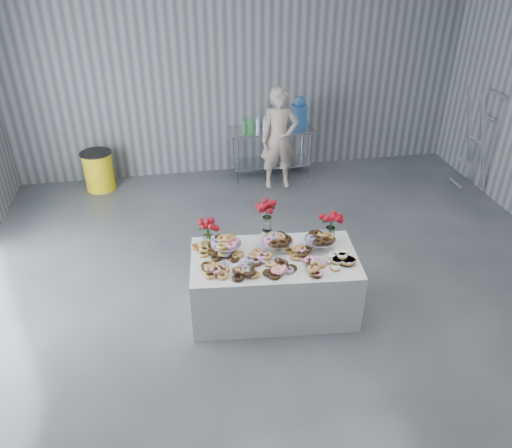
{
  "coord_description": "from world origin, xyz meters",
  "views": [
    {
      "loc": [
        -1.29,
        -4.12,
        4.01
      ],
      "look_at": [
        -0.36,
        0.96,
        0.89
      ],
      "focal_mm": 35.0,
      "sensor_mm": 36.0,
      "label": 1
    }
  ],
  "objects_px": {
    "water_jug": "(299,113)",
    "trash_barrel": "(99,171)",
    "display_table": "(274,283)",
    "person": "(279,139)",
    "prep_table": "(271,144)",
    "stepladder": "(476,141)"
  },
  "relations": [
    {
      "from": "water_jug",
      "to": "person",
      "type": "xyz_separation_m",
      "value": [
        -0.45,
        -0.42,
        -0.28
      ]
    },
    {
      "from": "person",
      "to": "stepladder",
      "type": "bearing_deg",
      "value": -10.54
    },
    {
      "from": "water_jug",
      "to": "trash_barrel",
      "type": "distance_m",
      "value": 3.64
    },
    {
      "from": "person",
      "to": "stepladder",
      "type": "height_order",
      "value": "stepladder"
    },
    {
      "from": "water_jug",
      "to": "person",
      "type": "bearing_deg",
      "value": -136.72
    },
    {
      "from": "display_table",
      "to": "stepladder",
      "type": "bearing_deg",
      "value": 32.24
    },
    {
      "from": "display_table",
      "to": "trash_barrel",
      "type": "relative_size",
      "value": 2.78
    },
    {
      "from": "prep_table",
      "to": "water_jug",
      "type": "height_order",
      "value": "water_jug"
    },
    {
      "from": "display_table",
      "to": "trash_barrel",
      "type": "distance_m",
      "value": 4.34
    },
    {
      "from": "display_table",
      "to": "trash_barrel",
      "type": "bearing_deg",
      "value": 122.19
    },
    {
      "from": "display_table",
      "to": "water_jug",
      "type": "bearing_deg",
      "value": 71.43
    },
    {
      "from": "display_table",
      "to": "trash_barrel",
      "type": "xyz_separation_m",
      "value": [
        -2.31,
        3.67,
        -0.03
      ]
    },
    {
      "from": "person",
      "to": "display_table",
      "type": "bearing_deg",
      "value": -101.35
    },
    {
      "from": "display_table",
      "to": "prep_table",
      "type": "height_order",
      "value": "prep_table"
    },
    {
      "from": "prep_table",
      "to": "stepladder",
      "type": "distance_m",
      "value": 3.47
    },
    {
      "from": "trash_barrel",
      "to": "stepladder",
      "type": "height_order",
      "value": "stepladder"
    },
    {
      "from": "water_jug",
      "to": "stepladder",
      "type": "height_order",
      "value": "stepladder"
    },
    {
      "from": "display_table",
      "to": "stepladder",
      "type": "relative_size",
      "value": 1.07
    },
    {
      "from": "prep_table",
      "to": "trash_barrel",
      "type": "relative_size",
      "value": 2.2
    },
    {
      "from": "person",
      "to": "trash_barrel",
      "type": "relative_size",
      "value": 2.55
    },
    {
      "from": "prep_table",
      "to": "person",
      "type": "height_order",
      "value": "person"
    },
    {
      "from": "person",
      "to": "trash_barrel",
      "type": "xyz_separation_m",
      "value": [
        -3.1,
        0.42,
        -0.53
      ]
    }
  ]
}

